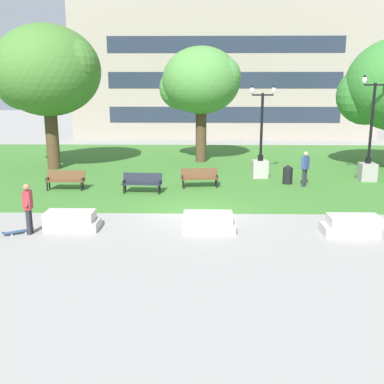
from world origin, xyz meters
The scene contains 17 objects.
ground_plane centered at (0.00, 0.00, 0.00)m, with size 140.00×140.00×0.00m, color gray.
grass_lawn centered at (0.00, 10.00, 0.01)m, with size 40.00×20.00×0.02m, color #3D752D.
concrete_block_center centered at (-4.26, -2.00, 0.31)m, with size 1.81×0.90×0.64m.
concrete_block_left centered at (0.44, -2.08, 0.31)m, with size 1.80×0.90×0.64m.
concrete_block_right centered at (5.18, -2.33, 0.31)m, with size 1.85×0.90×0.64m.
person_skateboarder centered at (-5.53, -2.48, 0.97)m, with size 0.28×0.61×1.71m.
skateboard centered at (-5.93, -2.52, 0.09)m, with size 0.96×0.73×0.14m.
park_bench_near_left centered at (0.11, 4.53, 0.54)m, with size 1.85×0.74×0.90m.
park_bench_near_right centered at (-6.19, 3.85, 0.54)m, with size 1.80×0.54×0.90m.
park_bench_far_left centered at (-2.51, 3.32, 0.54)m, with size 1.83×0.66×0.90m.
lamp_post_left centered at (3.33, 6.95, 1.00)m, with size 1.32×0.80×4.81m.
lamp_post_right centered at (8.74, 6.24, 1.09)m, with size 1.32×0.80×5.31m.
tree_near_right centered at (0.10, 11.96, 5.01)m, with size 5.07×4.83×7.12m.
tree_far_right centered at (-8.54, 9.24, 5.52)m, with size 6.25×5.95×8.12m.
trash_bin centered at (4.50, 5.38, 0.50)m, with size 0.49×0.49×0.96m.
person_bystander_near_lawn centered at (5.20, 4.79, 0.98)m, with size 0.49×0.63×1.71m.
building_facade_distant centered at (2.25, 24.50, 6.91)m, with size 27.47×1.03×13.84m.
Camera 1 is at (0.18, -16.64, 4.88)m, focal length 42.00 mm.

